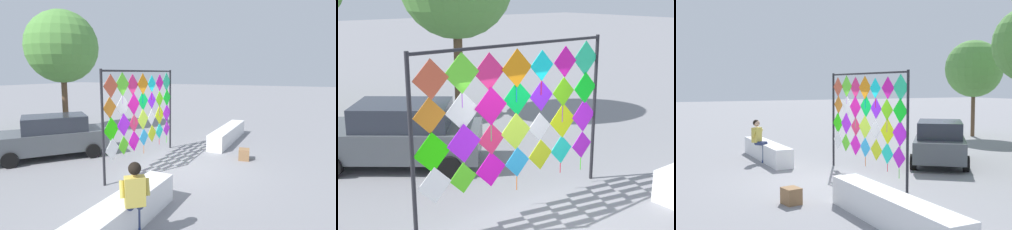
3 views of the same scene
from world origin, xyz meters
The scene contains 2 objects.
kite_display_rack centered at (-0.04, 1.28, 1.86)m, with size 4.27×0.15×3.07m.
parked_car centered at (-0.79, 4.61, 0.75)m, with size 3.97×3.63×1.47m.
Camera 2 is at (-5.08, -4.89, 3.91)m, focal length 49.48 mm.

